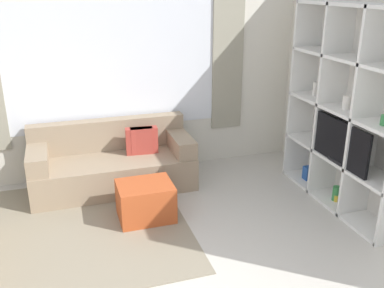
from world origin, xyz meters
name	(u,v)px	position (x,y,z in m)	size (l,w,h in m)	color
wall_back	(114,74)	(0.00, 3.21, 1.36)	(6.23, 0.11, 2.70)	silver
wall_right	(363,88)	(2.55, 1.59, 1.35)	(0.07, 4.38, 2.70)	silver
area_rug	(55,232)	(-0.89, 1.83, 0.01)	(2.74, 2.32, 0.01)	gray
shelving_unit	(350,113)	(2.35, 1.51, 1.11)	(0.40, 1.87, 2.26)	silver
couch_main	(113,164)	(-0.13, 2.75, 0.30)	(1.99, 0.84, 0.81)	gray
ottoman	(145,201)	(0.08, 1.83, 0.21)	(0.59, 0.49, 0.42)	#B74C23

